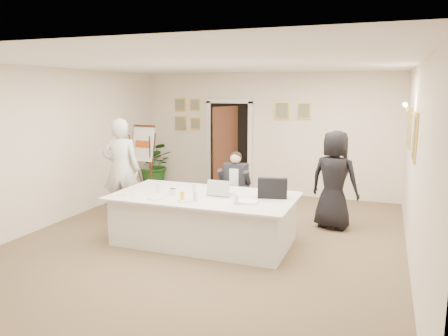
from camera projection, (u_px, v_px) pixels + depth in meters
name	position (u px, v px, depth m)	size (l,w,h in m)	color
floor	(210.00, 239.00, 7.13)	(7.00, 7.00, 0.00)	brown
ceiling	(209.00, 64.00, 6.64)	(6.00, 7.00, 0.02)	white
wall_back	(267.00, 134.00, 10.12)	(6.00, 0.10, 2.80)	white
wall_front	(52.00, 212.00, 3.65)	(6.00, 0.10, 2.80)	white
wall_left	(57.00, 146.00, 7.91)	(0.10, 7.00, 2.80)	white
wall_right	(416.00, 166.00, 5.86)	(0.10, 7.00, 2.80)	white
doorway	(228.00, 149.00, 10.32)	(1.14, 0.86, 2.20)	black
pictures_back_wall	(234.00, 114.00, 10.28)	(3.40, 0.06, 0.80)	gold
pictures_right_wall	(411.00, 132.00, 6.92)	(0.06, 2.20, 0.80)	gold
wall_sconce	(408.00, 110.00, 6.88)	(0.20, 0.30, 0.24)	gold
conference_table	(204.00, 218.00, 6.94)	(2.87, 1.53, 0.78)	silver
seated_man	(235.00, 187.00, 7.94)	(0.57, 0.61, 1.33)	black
flip_chart	(146.00, 164.00, 10.03)	(0.57, 0.39, 1.59)	#3C2213
standing_man	(121.00, 169.00, 8.11)	(0.70, 0.46, 1.91)	silver
standing_woman	(334.00, 180.00, 7.59)	(0.85, 0.55, 1.73)	black
potted_palm	(155.00, 164.00, 10.94)	(1.04, 0.90, 1.16)	#22551C
laptop	(221.00, 186.00, 6.87)	(0.37, 0.38, 0.28)	#B7BABC
laptop_bag	(272.00, 188.00, 6.65)	(0.45, 0.12, 0.31)	black
paper_stack	(246.00, 202.00, 6.40)	(0.33, 0.23, 0.03)	white
plate_left	(130.00, 194.00, 6.90)	(0.21, 0.21, 0.01)	white
plate_mid	(155.00, 198.00, 6.63)	(0.23, 0.23, 0.01)	white
plate_near	(184.00, 201.00, 6.49)	(0.21, 0.21, 0.01)	white
glass_a	(158.00, 188.00, 7.04)	(0.07, 0.07, 0.14)	silver
glass_b	(195.00, 197.00, 6.47)	(0.07, 0.07, 0.14)	silver
glass_c	(236.00, 200.00, 6.29)	(0.06, 0.06, 0.14)	silver
glass_d	(194.00, 187.00, 7.10)	(0.06, 0.06, 0.14)	silver
oj_glass	(182.00, 196.00, 6.54)	(0.06, 0.06, 0.13)	#FFAA15
steel_jug	(173.00, 192.00, 6.84)	(0.10, 0.10, 0.11)	silver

